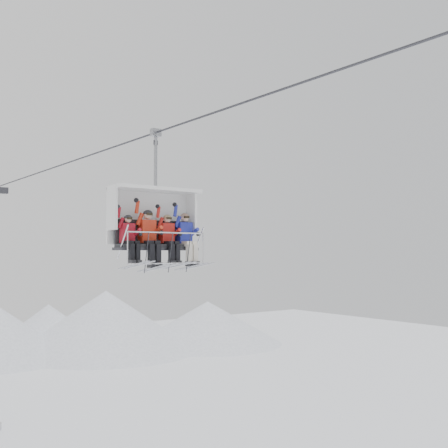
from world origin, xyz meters
TOP-DOWN VIEW (x-y plane):
  - haul_cable at (0.00, 0.00)m, footprint 0.06×50.00m
  - chairlift_carrier at (0.00, 3.51)m, footprint 2.71×1.17m
  - skier_far_left at (-0.93, 3.18)m, footprint 0.37×1.69m
  - skier_center_left at (-0.30, 3.20)m, footprint 0.45×1.69m
  - skier_center_right at (0.35, 3.19)m, footprint 0.40×1.69m
  - skier_far_right at (0.96, 3.20)m, footprint 0.43×1.69m

SIDE VIEW (x-z plane):
  - skier_far_left at x=-0.93m, z-range 9.42..10.93m
  - skier_center_right at x=0.35m, z-range 9.40..11.00m
  - skier_far_right at x=0.96m, z-range 9.38..11.08m
  - skier_center_left at x=-0.30m, z-range 9.37..11.14m
  - chairlift_carrier at x=0.00m, z-range 8.76..12.74m
  - haul_cable at x=0.00m, z-range 13.27..13.33m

